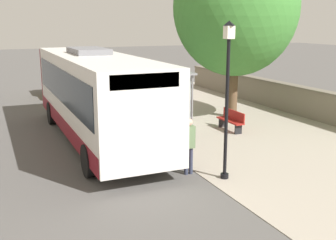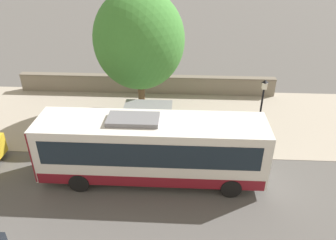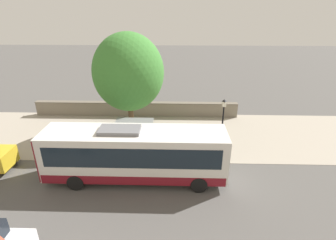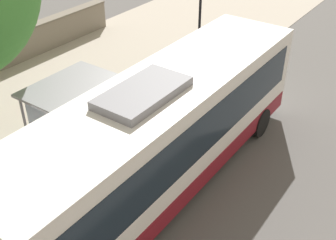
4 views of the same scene
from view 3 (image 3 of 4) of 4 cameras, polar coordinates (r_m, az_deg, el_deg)
ground_plane at (r=19.09m, az=-10.50°, el=-8.95°), size 120.00×120.00×0.00m
sidewalk_plaza at (r=22.93m, az=-8.30°, el=-2.91°), size 9.00×44.00×0.02m
stone_wall at (r=26.31m, az=-6.96°, el=2.42°), size 0.60×20.00×1.43m
bus at (r=16.33m, az=-7.27°, el=-7.22°), size 2.72×11.09×3.53m
bus_shelter at (r=19.13m, az=-7.30°, el=-1.52°), size 1.71×2.73×2.53m
pedestrian at (r=18.10m, az=9.25°, el=-7.00°), size 0.34×0.23×1.74m
bench at (r=21.76m, az=-2.57°, el=-2.83°), size 0.40×1.62×0.88m
street_lamp_near at (r=18.16m, az=11.73°, el=-1.15°), size 0.28×0.28×4.56m
shade_tree at (r=21.82m, az=-8.61°, el=10.20°), size 5.79×5.79×8.39m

